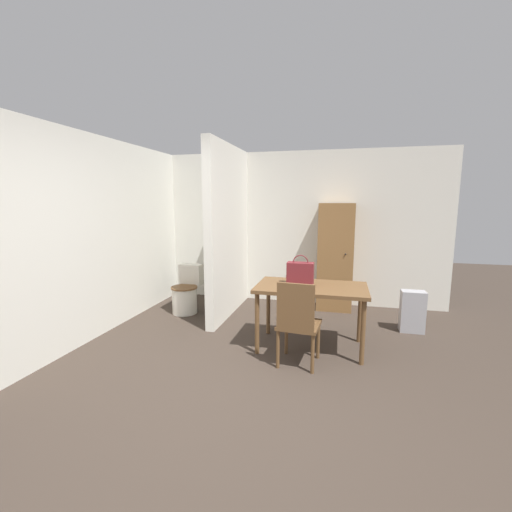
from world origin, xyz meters
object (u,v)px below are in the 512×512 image
Objects in this scene: wooden_cabinet at (335,257)px; toilet at (186,293)px; dining_table at (311,293)px; space_heater at (412,311)px; wooden_chair at (298,321)px; handbag at (300,273)px.

toilet is at bearing -161.89° from wooden_cabinet.
dining_table is 1.75× the size of toilet.
toilet is at bearing 179.08° from space_heater.
handbag is at bearing 99.74° from wooden_chair.
dining_table is 3.58× the size of handbag.
dining_table is at bearing 84.94° from wooden_chair.
dining_table is at bearing -15.38° from handbag.
wooden_cabinet reaches higher than dining_table.
wooden_cabinet is at bearing 81.59° from dining_table.
wooden_chair reaches higher than space_heater.
space_heater is at bearing 49.67° from wooden_chair.
wooden_cabinet reaches higher than space_heater.
wooden_chair is 0.66m from handbag.
wooden_cabinet is at bearing 76.67° from handbag.
wooden_chair is at bearing -36.03° from toilet.
wooden_chair is 0.54× the size of wooden_cabinet.
wooden_cabinet reaches higher than handbag.
wooden_cabinet is (0.37, 1.56, -0.04)m from handbag.
handbag is 1.60m from wooden_cabinet.
wooden_chair is 2.15m from wooden_cabinet.
wooden_chair is 2.34m from toilet.
dining_table is 0.25m from handbag.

